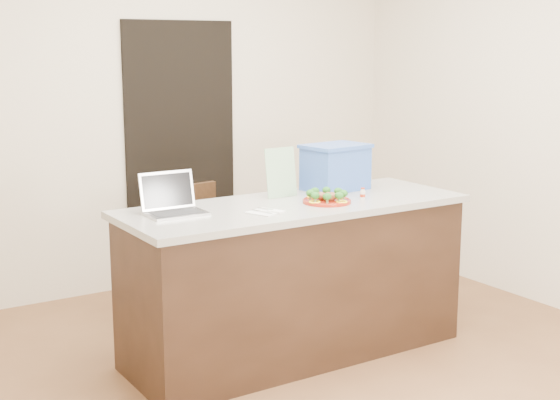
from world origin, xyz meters
TOP-DOWN VIEW (x-y plane):
  - ground at (0.00, 0.00)m, footprint 4.00×4.00m
  - room_shell at (0.00, 0.00)m, footprint 4.00×4.00m
  - doorway at (0.10, 1.98)m, footprint 0.90×0.02m
  - island at (0.00, 0.25)m, footprint 2.06×0.76m
  - plate at (0.16, 0.15)m, footprint 0.28×0.28m
  - meatballs at (0.16, 0.15)m, footprint 0.11×0.11m
  - broccoli at (0.16, 0.15)m, footprint 0.24×0.24m
  - pepper_rings at (0.16, 0.15)m, footprint 0.28×0.28m
  - napkin at (-0.29, 0.11)m, footprint 0.21×0.21m
  - fork at (-0.31, 0.12)m, footprint 0.04×0.15m
  - knife at (-0.26, 0.10)m, footprint 0.05×0.18m
  - yogurt_bottle at (0.40, 0.13)m, footprint 0.03×0.03m
  - laptop at (-0.72, 0.37)m, footprint 0.32×0.25m
  - leaflet at (0.03, 0.44)m, footprint 0.21×0.05m
  - blue_box at (0.45, 0.46)m, footprint 0.43×0.33m
  - chair at (-0.28, 0.98)m, footprint 0.47×0.47m

SIDE VIEW (x-z plane):
  - ground at x=0.00m, z-range 0.00..0.00m
  - island at x=0.00m, z-range 0.00..0.92m
  - chair at x=-0.28m, z-range 0.06..0.99m
  - napkin at x=-0.29m, z-range 0.92..0.93m
  - fork at x=-0.31m, z-range 0.93..0.93m
  - knife at x=-0.26m, z-range 0.93..0.93m
  - plate at x=0.16m, z-range 0.92..0.94m
  - pepper_rings at x=0.16m, z-range 0.94..0.95m
  - yogurt_bottle at x=0.40m, z-range 0.91..0.98m
  - meatballs at x=0.16m, z-range 0.94..0.98m
  - broccoli at x=0.16m, z-range 0.95..1.00m
  - laptop at x=-0.72m, z-range 0.87..1.09m
  - doorway at x=0.10m, z-range 0.00..2.00m
  - blue_box at x=0.45m, z-range 0.92..1.21m
  - leaflet at x=0.03m, z-range 0.92..1.22m
  - room_shell at x=0.00m, z-range -0.38..3.62m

